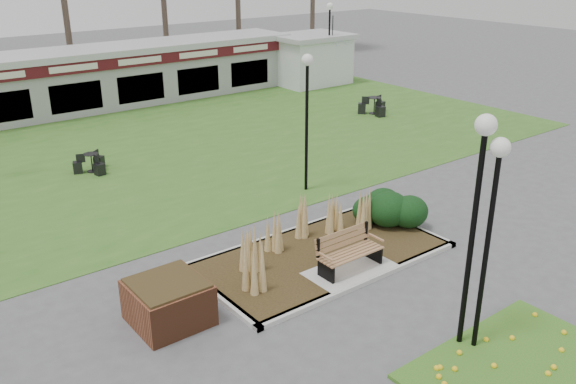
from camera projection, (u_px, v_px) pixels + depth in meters
ground at (354, 276)px, 14.64m from camera, size 100.00×100.00×0.00m
lawn at (139, 153)px, 23.46m from camera, size 34.00×16.00×0.02m
flower_bed at (527, 372)px, 11.23m from camera, size 4.20×3.00×0.16m
planting_bed at (355, 230)px, 16.21m from camera, size 6.75×3.40×1.27m
park_bench at (348, 251)px, 14.60m from camera, size 1.70×0.66×0.93m
brick_planter at (168, 302)px, 12.70m from camera, size 1.50×1.50×0.95m
food_pavilion at (64, 82)px, 28.77m from camera, size 24.60×3.40×2.90m
service_hut at (311, 59)px, 34.98m from camera, size 4.40×3.40×2.83m
lamp_post_near_left at (493, 201)px, 10.84m from camera, size 0.36×0.36×4.32m
lamp_post_near_right at (479, 184)px, 10.85m from camera, size 0.39×0.39×4.70m
lamp_post_mid_right at (307, 93)px, 18.70m from camera, size 0.36×0.36×4.39m
lamp_post_far_right at (329, 26)px, 33.83m from camera, size 0.38×0.38×4.58m
bistro_set_c at (92, 166)px, 21.37m from camera, size 1.23×1.17×0.66m
bistro_set_d at (374, 108)px, 28.87m from camera, size 1.44×1.45×0.79m
patio_umbrella at (332, 54)px, 34.40m from camera, size 2.93×2.96×2.78m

